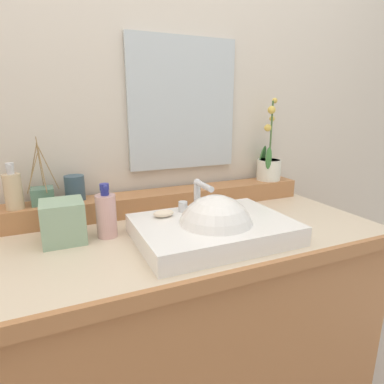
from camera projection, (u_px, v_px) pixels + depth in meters
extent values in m
cube|color=beige|center=(143.00, 115.00, 1.42)|extent=(3.21, 0.20, 2.42)
cube|color=#AE7244|center=(182.00, 335.00, 1.24)|extent=(1.38, 0.63, 0.79)
cube|color=beige|center=(181.00, 235.00, 1.14)|extent=(1.40, 0.66, 0.04)
cube|color=#AE7244|center=(228.00, 280.00, 0.85)|extent=(1.40, 0.02, 0.04)
cube|color=#AE7244|center=(158.00, 201.00, 1.35)|extent=(1.32, 0.13, 0.08)
cube|color=white|center=(213.00, 229.00, 1.06)|extent=(0.50, 0.36, 0.06)
sphere|color=white|center=(216.00, 233.00, 1.05)|extent=(0.25, 0.25, 0.25)
cylinder|color=silver|center=(197.00, 196.00, 1.15)|extent=(0.02, 0.02, 0.10)
cylinder|color=silver|center=(204.00, 186.00, 1.09)|extent=(0.02, 0.11, 0.02)
sphere|color=silver|center=(197.00, 182.00, 1.14)|extent=(0.03, 0.03, 0.03)
cylinder|color=silver|center=(183.00, 206.00, 1.14)|extent=(0.03, 0.03, 0.04)
cylinder|color=silver|center=(211.00, 203.00, 1.18)|extent=(0.03, 0.03, 0.04)
ellipsoid|color=beige|center=(163.00, 213.00, 1.08)|extent=(0.07, 0.04, 0.02)
cylinder|color=silver|center=(269.00, 170.00, 1.54)|extent=(0.11, 0.11, 0.10)
cylinder|color=tan|center=(269.00, 161.00, 1.53)|extent=(0.10, 0.10, 0.01)
cylinder|color=#476B38|center=(271.00, 131.00, 1.49)|extent=(0.01, 0.01, 0.27)
ellipsoid|color=#387033|center=(261.00, 156.00, 1.53)|extent=(0.04, 0.04, 0.08)
ellipsoid|color=#387033|center=(263.00, 155.00, 1.57)|extent=(0.03, 0.03, 0.09)
ellipsoid|color=#387033|center=(269.00, 158.00, 1.48)|extent=(0.04, 0.04, 0.10)
sphere|color=#DEBA4F|center=(268.00, 128.00, 1.49)|extent=(0.03, 0.03, 0.03)
sphere|color=#DEBA4F|center=(272.00, 119.00, 1.51)|extent=(0.03, 0.03, 0.03)
sphere|color=#DEBA4F|center=(272.00, 110.00, 1.45)|extent=(0.04, 0.04, 0.04)
sphere|color=#DEBA4F|center=(275.00, 101.00, 1.47)|extent=(0.02, 0.02, 0.02)
cylinder|color=#D5B88E|center=(13.00, 192.00, 1.10)|extent=(0.06, 0.06, 0.12)
cylinder|color=silver|center=(10.00, 171.00, 1.08)|extent=(0.02, 0.02, 0.02)
cylinder|color=silver|center=(10.00, 166.00, 1.08)|extent=(0.03, 0.03, 0.02)
cylinder|color=silver|center=(9.00, 165.00, 1.06)|extent=(0.01, 0.03, 0.01)
cylinder|color=#374F5E|center=(75.00, 188.00, 1.21)|extent=(0.07, 0.07, 0.09)
cube|color=#4F7B64|center=(43.00, 196.00, 1.17)|extent=(0.08, 0.08, 0.06)
cylinder|color=#9E7A4C|center=(48.00, 167.00, 1.15)|extent=(0.06, 0.01, 0.17)
cylinder|color=#9E7A4C|center=(40.00, 166.00, 1.15)|extent=(0.01, 0.03, 0.17)
cylinder|color=#9E7A4C|center=(33.00, 168.00, 1.15)|extent=(0.05, 0.05, 0.16)
cylinder|color=#9E7A4C|center=(32.00, 173.00, 1.12)|extent=(0.05, 0.03, 0.14)
cylinder|color=#9E7A4C|center=(41.00, 165.00, 1.12)|extent=(0.02, 0.05, 0.19)
cylinder|color=#D5A39D|center=(106.00, 216.00, 1.07)|extent=(0.07, 0.07, 0.14)
cylinder|color=navy|center=(105.00, 192.00, 1.04)|extent=(0.03, 0.03, 0.02)
cylinder|color=navy|center=(104.00, 187.00, 1.04)|extent=(0.03, 0.03, 0.02)
cylinder|color=navy|center=(105.00, 187.00, 1.02)|extent=(0.01, 0.04, 0.01)
cube|color=#8BAB8B|center=(63.00, 221.00, 1.03)|extent=(0.13, 0.13, 0.13)
cube|color=silver|center=(183.00, 105.00, 1.36)|extent=(0.48, 0.02, 0.54)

